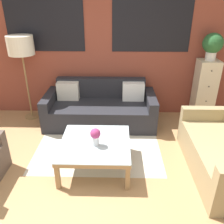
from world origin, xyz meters
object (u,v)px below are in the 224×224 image
floor_lamp (21,48)px  drawer_cabinet (204,90)px  potted_plant (213,45)px  coffee_table (95,146)px  couch_dark (100,109)px  flower_vase (95,136)px

floor_lamp → drawer_cabinet: bearing=0.8°
drawer_cabinet → potted_plant: bearing=90.0°
coffee_table → drawer_cabinet: size_ratio=0.82×
couch_dark → flower_vase: 1.41m
coffee_table → potted_plant: potted_plant is taller
flower_vase → coffee_table: bearing=103.5°
coffee_table → floor_lamp: bearing=133.1°
couch_dark → flower_vase: (0.04, -1.38, 0.27)m
floor_lamp → flower_vase: floor_lamp is taller
couch_dark → flower_vase: bearing=-88.4°
couch_dark → coffee_table: bearing=-89.0°
drawer_cabinet → potted_plant: (0.00, 0.00, 0.85)m
drawer_cabinet → potted_plant: 0.85m
coffee_table → drawer_cabinet: 2.49m
couch_dark → coffee_table: (0.02, -1.32, 0.07)m
coffee_table → floor_lamp: (-1.41, 1.51, 1.02)m
couch_dark → coffee_table: couch_dark is taller
coffee_table → potted_plant: (1.93, 1.55, 1.08)m
couch_dark → drawer_cabinet: bearing=6.8°
coffee_table → potted_plant: bearing=38.8°
couch_dark → drawer_cabinet: size_ratio=1.75×
couch_dark → floor_lamp: (-1.39, 0.19, 1.08)m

